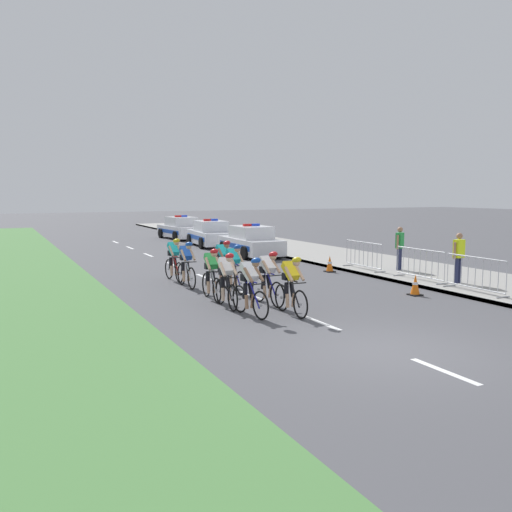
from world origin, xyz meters
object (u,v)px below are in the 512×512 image
Objects in this scene: cyclist_fourth at (268,277)px; crowd_barrier_front at (475,275)px; cyclist_lead at (250,286)px; cyclist_eighth at (223,262)px; police_car_second at (210,234)px; cyclist_sixth at (234,267)px; traffic_cone_near at (330,264)px; cyclist_ninth at (174,259)px; police_car_nearest at (251,242)px; police_car_third at (181,229)px; crowd_barrier_middle at (420,265)px; cyclist_third at (226,279)px; traffic_cone_mid at (415,285)px; crowd_barrier_rear at (363,256)px; cyclist_fifth at (212,273)px; cyclist_second at (291,285)px; spectator_closest at (459,254)px; spectator_middle at (400,245)px; cyclist_seventh at (186,264)px.

crowd_barrier_front is at bearing -13.24° from cyclist_fourth.
cyclist_eighth is at bearing 75.68° from cyclist_lead.
cyclist_sixth is at bearing -108.27° from police_car_second.
cyclist_fourth is at bearing -137.59° from traffic_cone_near.
crowd_barrier_front is at bearing -41.99° from cyclist_ninth.
cyclist_ninth is (-0.05, 6.21, 0.00)m from cyclist_lead.
police_car_nearest is 11.02m from police_car_third.
cyclist_third is at bearing -173.37° from crowd_barrier_middle.
cyclist_eighth is at bearing -121.34° from police_car_nearest.
police_car_second reaches higher than traffic_cone_mid.
crowd_barrier_rear is (1.66, -6.91, -0.03)m from police_car_nearest.
cyclist_third is 1.00× the size of cyclist_sixth.
cyclist_fifth is 11.23m from police_car_nearest.
cyclist_second reaches higher than crowd_barrier_front.
cyclist_lead is 1.00× the size of cyclist_sixth.
police_car_nearest is at bearing 102.25° from spectator_closest.
spectator_middle is at bearing 7.81° from cyclist_sixth.
police_car_third is at bearing 96.20° from spectator_closest.
cyclist_lead is 1.00× the size of cyclist_second.
cyclist_seventh is 9.01m from spectator_closest.
spectator_closest is at bearing 61.82° from crowd_barrier_front.
cyclist_third is at bearing 178.50° from spectator_closest.
cyclist_ninth is 0.39× the size of police_car_nearest.
cyclist_eighth reaches higher than crowd_barrier_rear.
cyclist_fifth is at bearing 170.02° from spectator_closest.
police_car_second reaches higher than cyclist_sixth.
cyclist_eighth is 1.03× the size of spectator_middle.
cyclist_lead is 1.00× the size of cyclist_ninth.
cyclist_second is 0.38× the size of police_car_third.
cyclist_sixth is (0.98, 3.29, 0.00)m from cyclist_lead.
cyclist_second is at bearing -104.70° from police_car_second.
cyclist_fourth and cyclist_fifth have the same top height.
crowd_barrier_front is (7.43, -2.86, -0.14)m from cyclist_fifth.
crowd_barrier_middle is at bearing -19.88° from cyclist_seventh.
cyclist_fifth is (-1.10, 2.75, 0.00)m from cyclist_second.
spectator_closest reaches higher than police_car_second.
traffic_cone_mid is (4.76, -2.89, -0.48)m from cyclist_sixth.
police_car_third is at bearing 71.22° from cyclist_ninth.
police_car_second is at bearing 96.50° from crowd_barrier_middle.
cyclist_seventh is 0.74× the size of crowd_barrier_rear.
cyclist_ninth is 0.74× the size of crowd_barrier_middle.
police_car_nearest is (5.83, 10.85, -0.11)m from cyclist_third.
cyclist_sixth is (1.13, 2.08, 0.00)m from cyclist_third.
police_car_third is at bearing 94.78° from crowd_barrier_middle.
cyclist_lead is 8.40m from traffic_cone_near.
cyclist_lead is at bearing -87.62° from cyclist_fifth.
spectator_middle is (2.74, -7.74, 0.40)m from police_car_nearest.
cyclist_third is (-1.15, 1.53, 0.00)m from cyclist_second.
cyclist_seventh is (-1.07, 5.12, 0.00)m from cyclist_second.
cyclist_eighth is (1.26, -0.12, 0.00)m from cyclist_seventh.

